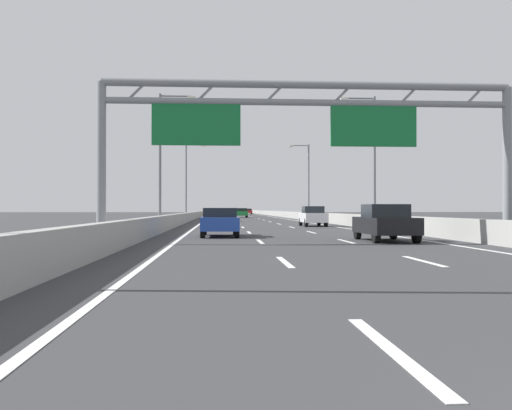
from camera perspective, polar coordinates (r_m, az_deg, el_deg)
The scene contains 52 objects.
ground_plane at distance 101.91m, azimuth -1.67°, elevation -1.15°, with size 260.00×260.00×0.00m, color #38383A.
lane_dash_left_0 at distance 5.75m, azimuth 13.49°, elevation -13.99°, with size 0.16×3.00×0.01m, color white.
lane_dash_left_1 at distance 14.50m, azimuth 2.92°, elevation -5.74°, with size 0.16×3.00×0.01m, color white.
lane_dash_left_2 at distance 23.44m, azimuth 0.42°, elevation -3.69°, with size 0.16×3.00×0.01m, color white.
lane_dash_left_3 at distance 32.41m, azimuth -0.70°, elevation -2.77°, with size 0.16×3.00×0.01m, color white.
lane_dash_left_4 at distance 41.40m, azimuth -1.33°, elevation -2.26°, with size 0.16×3.00×0.01m, color white.
lane_dash_left_5 at distance 50.39m, azimuth -1.74°, elevation -1.92°, with size 0.16×3.00×0.01m, color white.
lane_dash_left_6 at distance 59.38m, azimuth -2.02°, elevation -1.69°, with size 0.16×3.00×0.01m, color white.
lane_dash_left_7 at distance 68.37m, azimuth -2.23°, elevation -1.52°, with size 0.16×3.00×0.01m, color white.
lane_dash_left_8 at distance 77.37m, azimuth -2.39°, elevation -1.38°, with size 0.16×3.00×0.01m, color white.
lane_dash_left_9 at distance 86.37m, azimuth -2.52°, elevation -1.28°, with size 0.16×3.00×0.01m, color white.
lane_dash_left_10 at distance 95.36m, azimuth -2.62°, elevation -1.19°, with size 0.16×3.00×0.01m, color white.
lane_dash_left_11 at distance 104.36m, azimuth -2.70°, elevation -1.12°, with size 0.16×3.00×0.01m, color white.
lane_dash_left_12 at distance 113.36m, azimuth -2.78°, elevation -1.07°, with size 0.16×3.00×0.01m, color white.
lane_dash_left_13 at distance 122.36m, azimuth -2.84°, elevation -1.02°, with size 0.16×3.00×0.01m, color white.
lane_dash_left_14 at distance 131.36m, azimuth -2.89°, elevation -0.97°, with size 0.16×3.00×0.01m, color white.
lane_dash_left_15 at distance 140.36m, azimuth -2.94°, elevation -0.93°, with size 0.16×3.00×0.01m, color white.
lane_dash_left_16 at distance 149.36m, azimuth -2.98°, elevation -0.90°, with size 0.16×3.00×0.01m, color white.
lane_dash_left_17 at distance 158.35m, azimuth -3.01°, elevation -0.87°, with size 0.16×3.00×0.01m, color white.
lane_dash_right_1 at distance 15.33m, azimuth 16.48°, elevation -5.43°, with size 0.16×3.00×0.01m, color white.
lane_dash_right_2 at distance 23.96m, azimuth 9.05°, elevation -3.61°, with size 0.16×3.00×0.01m, color white.
lane_dash_right_3 at distance 32.79m, azimuth 5.60°, elevation -2.75°, with size 0.16×3.00×0.01m, color white.
lane_dash_right_4 at distance 41.69m, azimuth 3.62°, elevation -2.24°, with size 0.16×3.00×0.01m, color white.
lane_dash_right_5 at distance 50.63m, azimuth 2.34°, elevation -1.91°, with size 0.16×3.00×0.01m, color white.
lane_dash_right_6 at distance 59.59m, azimuth 1.44°, elevation -1.68°, with size 0.16×3.00×0.01m, color white.
lane_dash_right_7 at distance 68.55m, azimuth 0.78°, elevation -1.51°, with size 0.16×3.00×0.01m, color white.
lane_dash_right_8 at distance 77.53m, azimuth 0.27°, elevation -1.38°, with size 0.16×3.00×0.01m, color white.
lane_dash_right_9 at distance 86.51m, azimuth -0.13°, elevation -1.28°, with size 0.16×3.00×0.01m, color white.
lane_dash_right_10 at distance 95.49m, azimuth -0.46°, elevation -1.19°, with size 0.16×3.00×0.01m, color white.
lane_dash_right_11 at distance 104.48m, azimuth -0.73°, elevation -1.12°, with size 0.16×3.00×0.01m, color white.
lane_dash_right_12 at distance 113.47m, azimuth -0.96°, elevation -1.07°, with size 0.16×3.00×0.01m, color white.
lane_dash_right_13 at distance 122.46m, azimuth -1.15°, elevation -1.02°, with size 0.16×3.00×0.01m, color white.
lane_dash_right_14 at distance 131.45m, azimuth -1.32°, elevation -0.97°, with size 0.16×3.00×0.01m, color white.
lane_dash_right_15 at distance 140.44m, azimuth -1.47°, elevation -0.93°, with size 0.16×3.00×0.01m, color white.
lane_dash_right_16 at distance 149.44m, azimuth -1.60°, elevation -0.90°, with size 0.16×3.00×0.01m, color white.
lane_dash_right_17 at distance 158.43m, azimuth -1.71°, elevation -0.87°, with size 0.16×3.00×0.01m, color white.
edge_line_left at distance 89.87m, azimuth -4.76°, elevation -1.24°, with size 0.16×176.00×0.01m, color white.
edge_line_right at distance 90.27m, azimuth 1.92°, elevation -1.24°, with size 0.16×176.00×0.01m, color white.
barrier_left at distance 111.90m, azimuth -5.38°, elevation -0.83°, with size 0.45×220.00×0.95m.
barrier_right at distance 112.32m, azimuth 1.68°, elevation -0.83°, with size 0.45×220.00×0.95m.
sign_gantry at distance 22.40m, azimuth 4.79°, elevation 8.49°, with size 16.29×0.36×6.36m.
streetlamp_left_mid at distance 40.82m, azimuth -9.29°, elevation 5.30°, with size 2.58×0.28×9.50m.
streetlamp_right_mid at distance 42.06m, azimuth 11.49°, elevation 5.14°, with size 2.58×0.28×9.50m.
streetlamp_left_far at distance 71.26m, azimuth -6.85°, elevation 2.87°, with size 2.58×0.28×9.50m.
streetlamp_right_far at distance 71.98m, azimuth 5.12°, elevation 2.84°, with size 2.58×0.28×9.50m.
red_car at distance 141.29m, azimuth -0.76°, elevation -0.64°, with size 1.72×4.30×1.40m.
yellow_car at distance 101.93m, azimuth -3.74°, elevation -0.73°, with size 1.76×4.36×1.40m.
black_car at distance 24.49m, azimuth 12.84°, elevation -1.72°, with size 1.85×4.13×1.55m.
white_car at distance 44.36m, azimuth 5.72°, elevation -1.12°, with size 1.71×4.11×1.56m.
silver_car at distance 60.32m, azimuth -3.72°, elevation -0.98°, with size 1.71×4.37×1.39m.
blue_car at distance 27.87m, azimuth -3.65°, elevation -1.68°, with size 1.81×4.19×1.40m.
green_car at distance 87.99m, azimuth -1.48°, elevation -0.78°, with size 1.87×4.11×1.46m.
Camera 1 is at (-3.44, -1.84, 1.36)m, focal length 39.87 mm.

